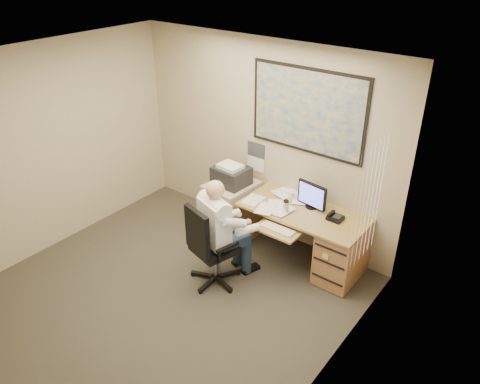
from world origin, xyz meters
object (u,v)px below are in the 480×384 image
Objects in this scene: desk at (326,240)px; office_chair at (213,261)px; filing_cabinet at (232,204)px; person at (216,232)px.

desk is 1.42m from office_chair.
office_chair is (0.52, -1.02, -0.15)m from filing_cabinet.
office_chair is (-0.94, -1.06, -0.12)m from desk.
desk reaches higher than office_chair.
filing_cabinet is (-1.46, -0.04, 0.02)m from desk.
filing_cabinet is 0.79× the size of person.
desk reaches higher than filing_cabinet.
person reaches higher than office_chair.
filing_cabinet is at bearing -178.40° from desk.
office_chair is at bearing -59.06° from filing_cabinet.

